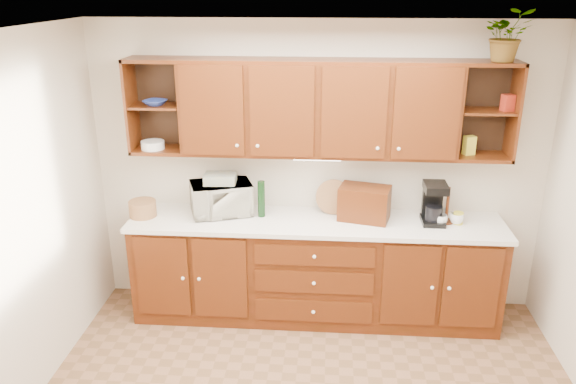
% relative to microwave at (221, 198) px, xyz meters
% --- Properties ---
extents(ceiling, '(4.00, 4.00, 0.00)m').
position_rel_microwave_xyz_m(ceiling, '(0.84, -1.53, 1.52)').
color(ceiling, white).
rests_on(ceiling, back_wall).
extents(back_wall, '(4.00, 0.00, 4.00)m').
position_rel_microwave_xyz_m(back_wall, '(0.84, 0.22, 0.22)').
color(back_wall, beige).
rests_on(back_wall, floor).
extents(base_cabinets, '(3.20, 0.60, 0.90)m').
position_rel_microwave_xyz_m(base_cabinets, '(0.84, -0.08, -0.63)').
color(base_cabinets, '#3C1B06').
rests_on(base_cabinets, floor).
extents(countertop, '(3.24, 0.64, 0.04)m').
position_rel_microwave_xyz_m(countertop, '(0.84, -0.09, -0.16)').
color(countertop, white).
rests_on(countertop, base_cabinets).
extents(upper_cabinets, '(3.20, 0.33, 0.80)m').
position_rel_microwave_xyz_m(upper_cabinets, '(0.85, 0.05, 0.81)').
color(upper_cabinets, '#3C1B06').
rests_on(upper_cabinets, back_wall).
extents(undercabinet_light, '(0.40, 0.05, 0.02)m').
position_rel_microwave_xyz_m(undercabinet_light, '(0.84, 0.00, 0.39)').
color(undercabinet_light, white).
rests_on(undercabinet_light, upper_cabinets).
extents(wicker_basket, '(0.24, 0.24, 0.14)m').
position_rel_microwave_xyz_m(wicker_basket, '(-0.68, -0.11, -0.07)').
color(wicker_basket, '#97683F').
rests_on(wicker_basket, countertop).
extents(microwave, '(0.61, 0.51, 0.29)m').
position_rel_microwave_xyz_m(microwave, '(0.00, 0.00, 0.00)').
color(microwave, beige).
rests_on(microwave, countertop).
extents(towel_stack, '(0.28, 0.21, 0.08)m').
position_rel_microwave_xyz_m(towel_stack, '(0.00, 0.00, 0.18)').
color(towel_stack, tan).
rests_on(towel_stack, microwave).
extents(wine_bottle, '(0.07, 0.07, 0.32)m').
position_rel_microwave_xyz_m(wine_bottle, '(0.36, -0.04, 0.02)').
color(wine_bottle, black).
rests_on(wine_bottle, countertop).
extents(woven_tray, '(0.31, 0.09, 0.31)m').
position_rel_microwave_xyz_m(woven_tray, '(0.99, 0.08, -0.13)').
color(woven_tray, '#97683F').
rests_on(woven_tray, countertop).
extents(bread_box, '(0.47, 0.36, 0.30)m').
position_rel_microwave_xyz_m(bread_box, '(1.26, -0.04, 0.00)').
color(bread_box, '#3C1B06').
rests_on(bread_box, countertop).
extents(mug_tree, '(0.29, 0.29, 0.32)m').
position_rel_microwave_xyz_m(mug_tree, '(1.96, -0.05, -0.09)').
color(mug_tree, '#3C1B06').
rests_on(mug_tree, countertop).
extents(canister_red, '(0.15, 0.15, 0.13)m').
position_rel_microwave_xyz_m(canister_red, '(1.21, -0.10, -0.08)').
color(canister_red, '#A52918').
rests_on(canister_red, countertop).
extents(canister_white, '(0.09, 0.09, 0.16)m').
position_rel_microwave_xyz_m(canister_white, '(1.27, -0.10, -0.06)').
color(canister_white, white).
rests_on(canister_white, countertop).
extents(canister_yellow, '(0.10, 0.10, 0.10)m').
position_rel_microwave_xyz_m(canister_yellow, '(2.05, -0.08, -0.09)').
color(canister_yellow, yellow).
rests_on(canister_yellow, countertop).
extents(coffee_maker, '(0.19, 0.25, 0.35)m').
position_rel_microwave_xyz_m(coffee_maker, '(1.84, -0.05, 0.03)').
color(coffee_maker, black).
rests_on(coffee_maker, countertop).
extents(bowl_stack, '(0.23, 0.23, 0.05)m').
position_rel_microwave_xyz_m(bowl_stack, '(-0.53, 0.02, 0.84)').
color(bowl_stack, navy).
rests_on(bowl_stack, upper_cabinets).
extents(plate_stack, '(0.26, 0.26, 0.07)m').
position_rel_microwave_xyz_m(plate_stack, '(-0.58, 0.01, 0.47)').
color(plate_stack, white).
rests_on(plate_stack, upper_cabinets).
extents(pantry_box_yellow, '(0.11, 0.09, 0.16)m').
position_rel_microwave_xyz_m(pantry_box_yellow, '(2.10, 0.05, 0.52)').
color(pantry_box_yellow, yellow).
rests_on(pantry_box_yellow, upper_cabinets).
extents(pantry_box_red, '(0.11, 0.10, 0.13)m').
position_rel_microwave_xyz_m(pantry_box_red, '(2.36, 0.02, 0.88)').
color(pantry_box_red, '#A52918').
rests_on(pantry_box_red, upper_cabinets).
extents(potted_plant, '(0.37, 0.32, 0.40)m').
position_rel_microwave_xyz_m(potted_plant, '(2.28, 0.01, 1.41)').
color(potted_plant, '#999999').
rests_on(potted_plant, upper_cabinets).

